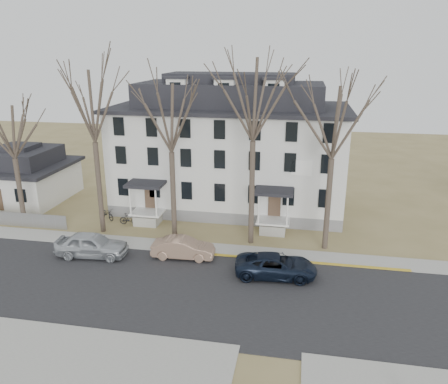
% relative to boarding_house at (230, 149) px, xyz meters
% --- Properties ---
extents(ground, '(120.00, 120.00, 0.00)m').
position_rel_boarding_house_xyz_m(ground, '(2.00, -17.95, -5.38)').
color(ground, olive).
rests_on(ground, ground).
extents(main_road, '(120.00, 10.00, 0.04)m').
position_rel_boarding_house_xyz_m(main_road, '(2.00, -15.95, -5.38)').
color(main_road, '#27272A').
rests_on(main_road, ground).
extents(far_sidewalk, '(120.00, 2.00, 0.08)m').
position_rel_boarding_house_xyz_m(far_sidewalk, '(2.00, -9.95, -5.38)').
color(far_sidewalk, '#A09F97').
rests_on(far_sidewalk, ground).
extents(near_sidewalk_left, '(20.00, 5.00, 0.08)m').
position_rel_boarding_house_xyz_m(near_sidewalk_left, '(-6.00, -22.95, -5.38)').
color(near_sidewalk_left, '#A09F97').
rests_on(near_sidewalk_left, ground).
extents(yellow_curb, '(14.00, 0.25, 0.06)m').
position_rel_boarding_house_xyz_m(yellow_curb, '(7.00, -10.85, -5.38)').
color(yellow_curb, gold).
rests_on(yellow_curb, ground).
extents(boarding_house, '(20.80, 12.36, 12.05)m').
position_rel_boarding_house_xyz_m(boarding_house, '(0.00, 0.00, 0.00)').
color(boarding_house, slate).
rests_on(boarding_house, ground).
extents(small_house, '(8.70, 8.70, 5.00)m').
position_rel_boarding_house_xyz_m(small_house, '(-20.00, -1.96, -3.13)').
color(small_house, silver).
rests_on(small_house, ground).
extents(tree_far_left, '(8.40, 8.40, 13.72)m').
position_rel_boarding_house_xyz_m(tree_far_left, '(-9.00, -8.15, 4.96)').
color(tree_far_left, '#473B31').
rests_on(tree_far_left, ground).
extents(tree_mid_left, '(7.80, 7.80, 12.74)m').
position_rel_boarding_house_xyz_m(tree_mid_left, '(-3.00, -8.15, 4.22)').
color(tree_mid_left, '#473B31').
rests_on(tree_mid_left, ground).
extents(tree_center, '(9.00, 9.00, 14.70)m').
position_rel_boarding_house_xyz_m(tree_center, '(3.00, -8.15, 5.71)').
color(tree_center, '#473B31').
rests_on(tree_center, ground).
extents(tree_mid_right, '(7.80, 7.80, 12.74)m').
position_rel_boarding_house_xyz_m(tree_mid_right, '(8.50, -8.15, 4.22)').
color(tree_mid_right, '#473B31').
rests_on(tree_mid_right, ground).
extents(tree_bungalow, '(6.60, 6.60, 10.78)m').
position_rel_boarding_house_xyz_m(tree_bungalow, '(-16.00, -8.15, 2.74)').
color(tree_bungalow, '#473B31').
rests_on(tree_bungalow, ground).
extents(car_silver, '(5.19, 2.43, 1.72)m').
position_rel_boarding_house_xyz_m(car_silver, '(-7.74, -12.53, -4.52)').
color(car_silver, '#B5BAC0').
rests_on(car_silver, ground).
extents(car_tan, '(4.44, 1.75, 1.44)m').
position_rel_boarding_house_xyz_m(car_tan, '(-1.35, -11.58, -4.66)').
color(car_tan, '#997760').
rests_on(car_tan, ground).
extents(car_navy, '(5.37, 2.76, 1.45)m').
position_rel_boarding_house_xyz_m(car_navy, '(5.23, -13.07, -4.65)').
color(car_navy, black).
rests_on(car_navy, ground).
extents(bicycle_left, '(1.97, 1.62, 1.01)m').
position_rel_boarding_house_xyz_m(bicycle_left, '(-9.76, -5.72, -4.88)').
color(bicycle_left, black).
rests_on(bicycle_left, ground).
extents(bicycle_right, '(1.66, 0.63, 0.97)m').
position_rel_boarding_house_xyz_m(bicycle_right, '(-7.44, -6.50, -4.89)').
color(bicycle_right, black).
rests_on(bicycle_right, ground).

